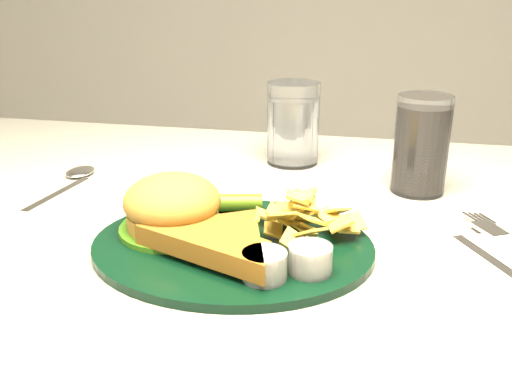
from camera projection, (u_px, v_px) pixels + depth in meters
dinner_plate at (232, 221)px, 0.57m from camera, size 0.30×0.25×0.06m
water_glass at (293, 123)px, 0.83m from camera, size 0.09×0.09×0.12m
cola_glass at (421, 145)px, 0.72m from camera, size 0.08×0.08×0.13m
fork_napkin at (496, 261)px, 0.55m from camera, size 0.20×0.21×0.01m
spoon at (57, 192)px, 0.72m from camera, size 0.06×0.17×0.01m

